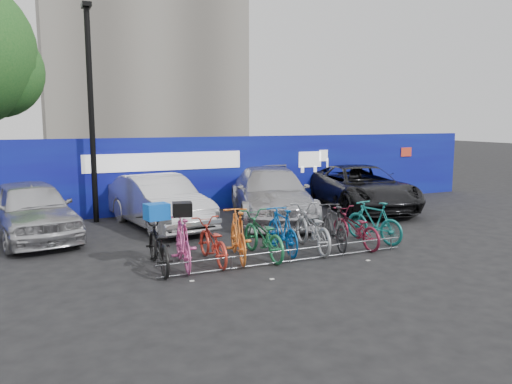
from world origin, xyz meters
TOP-DOWN VIEW (x-y plane):
  - ground at (0.00, 0.00)m, footprint 100.00×100.00m
  - hoarding at (0.01, 6.00)m, footprint 22.00×0.18m
  - lamppost at (-3.20, 5.40)m, footprint 0.25×0.50m
  - bike_rack at (-0.00, -0.60)m, footprint 5.60×0.03m
  - car_0 at (-4.88, 3.95)m, footprint 2.52×4.56m
  - car_1 at (-1.67, 3.98)m, footprint 2.26×4.53m
  - car_2 at (1.65, 3.78)m, footprint 3.51×5.59m
  - car_3 at (5.11, 4.11)m, footprint 3.30×5.53m
  - bike_0 at (-2.60, 0.07)m, footprint 0.76×1.95m
  - bike_1 at (-2.10, 0.01)m, footprint 0.70×1.80m
  - bike_2 at (-1.46, 0.09)m, footprint 0.62×1.72m
  - bike_3 at (-0.89, 0.07)m, footprint 0.90×1.90m
  - bike_4 at (-0.34, 0.03)m, footprint 0.70×1.89m
  - bike_5 at (0.22, 0.20)m, footprint 0.61×1.74m
  - bike_6 at (0.93, 0.12)m, footprint 0.92×2.02m
  - bike_7 at (1.50, 0.08)m, footprint 0.88×1.79m
  - bike_8 at (2.02, -0.00)m, footprint 0.69×1.74m
  - bike_9 at (2.70, 0.19)m, footprint 0.88×1.75m
  - cargo_crate at (-2.60, 0.07)m, footprint 0.50×0.41m
  - cargo_topcase at (-2.10, 0.01)m, footprint 0.44×0.40m

SIDE VIEW (x-z plane):
  - ground at x=0.00m, z-range 0.00..0.00m
  - bike_rack at x=0.00m, z-range 0.01..0.31m
  - bike_8 at x=2.02m, z-range 0.00..0.90m
  - bike_2 at x=-1.46m, z-range 0.00..0.90m
  - bike_4 at x=-0.34m, z-range 0.00..0.98m
  - bike_9 at x=2.70m, z-range 0.00..1.01m
  - bike_0 at x=-2.60m, z-range 0.00..1.01m
  - bike_6 at x=0.93m, z-range 0.00..1.02m
  - bike_5 at x=0.22m, z-range 0.00..1.03m
  - bike_7 at x=1.50m, z-range 0.00..1.04m
  - bike_1 at x=-2.10m, z-range 0.00..1.05m
  - bike_3 at x=-0.89m, z-range 0.00..1.10m
  - car_1 at x=-1.67m, z-range 0.00..1.43m
  - car_3 at x=5.11m, z-range 0.00..1.44m
  - car_0 at x=-4.88m, z-range 0.00..1.47m
  - car_2 at x=1.65m, z-range 0.00..1.51m
  - cargo_crate at x=-2.60m, z-range 1.01..1.33m
  - cargo_topcase at x=-2.10m, z-range 1.05..1.33m
  - hoarding at x=0.01m, z-range 0.00..2.40m
  - lamppost at x=-3.20m, z-range 0.22..6.33m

